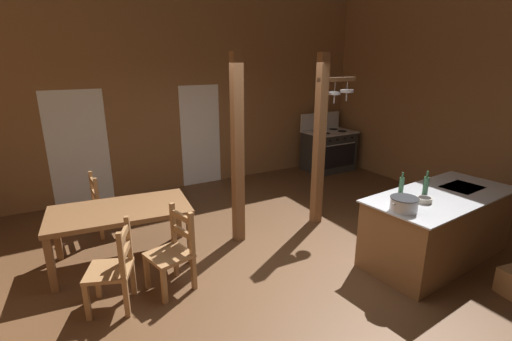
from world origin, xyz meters
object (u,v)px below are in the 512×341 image
Objects in this scene: stove_range at (328,150)px; ladderback_chair_near_window at (106,205)px; dining_table at (120,215)px; kitchen_island at (438,226)px; bottle_tall_on_counter at (401,185)px; bottle_short_on_counter at (426,185)px; stockpot_on_counter at (404,204)px; mixing_bowl_on_counter at (424,200)px; ladderback_chair_at_table_end at (173,252)px; ladderback_chair_by_post at (114,269)px.

stove_range is 5.18m from ladderback_chair_near_window.
kitchen_island is at bearing -28.09° from dining_table.
dining_table is 1.88× the size of ladderback_chair_near_window.
bottle_tall_on_counter is 0.29m from bottle_short_on_counter.
stockpot_on_counter reaches higher than mixing_bowl_on_counter.
stockpot_on_counter is at bearing -36.92° from dining_table.
bottle_short_on_counter is at bearing -17.29° from ladderback_chair_at_table_end.
ladderback_chair_near_window is 4.49m from bottle_short_on_counter.
stove_range is at bearing 62.48° from bottle_tall_on_counter.
stove_range is at bearing 59.84° from stockpot_on_counter.
stove_range is at bearing 64.42° from mixing_bowl_on_counter.
kitchen_island is 4.11m from stove_range.
mixing_bowl_on_counter is at bearing -171.61° from kitchen_island.
bottle_tall_on_counter is at bearing 145.98° from kitchen_island.
stockpot_on_counter is at bearing -120.16° from stove_range.
ladderback_chair_by_post is (-5.28, -2.84, -0.03)m from stove_range.
bottle_short_on_counter is at bearing -113.46° from stove_range.
stove_range is (1.42, 3.86, 0.03)m from kitchen_island.
ladderback_chair_by_post is (-0.25, -0.92, -0.20)m from dining_table.
stockpot_on_counter is (2.33, -1.17, 0.53)m from ladderback_chair_at_table_end.
ladderback_chair_near_window is 4.14m from stockpot_on_counter.
ladderback_chair_at_table_end is 5.45× the size of mixing_bowl_on_counter.
bottle_tall_on_counter is at bearing 141.73° from bottle_short_on_counter.
ladderback_chair_near_window is at bearing 137.24° from mixing_bowl_on_counter.
kitchen_island is at bearing -38.32° from ladderback_chair_near_window.
kitchen_island reaches higher than dining_table.
bottle_tall_on_counter is (3.43, -0.72, 0.56)m from ladderback_chair_by_post.
kitchen_island is at bearing -28.70° from bottle_short_on_counter.
dining_table is 5.88× the size of bottle_short_on_counter.
kitchen_island is 3.39m from ladderback_chair_at_table_end.
stove_range is 6.00m from ladderback_chair_by_post.
ladderback_chair_near_window is (-5.09, -0.95, -0.03)m from stove_range.
ladderback_chair_near_window is at bearing 132.64° from stockpot_on_counter.
stockpot_on_counter reaches higher than kitchen_island.
bottle_tall_on_counter is (3.18, -1.64, 0.36)m from dining_table.
ladderback_chair_by_post is at bearing -176.65° from ladderback_chair_at_table_end.
bottle_tall_on_counter is (0.45, 0.41, 0.03)m from stockpot_on_counter.
kitchen_island is 8.12× the size of bottle_tall_on_counter.
mixing_bowl_on_counter reaches higher than dining_table.
bottle_tall_on_counter reaches higher than ladderback_chair_by_post.
mixing_bowl_on_counter reaches higher than ladderback_chair_by_post.
dining_table is 0.97m from ladderback_chair_by_post.
ladderback_chair_at_table_end is 3.02m from mixing_bowl_on_counter.
bottle_tall_on_counter is at bearing -27.22° from dining_table.
mixing_bowl_on_counter is at bearing -115.58° from stove_range.
ladderback_chair_at_table_end is at bearing 3.35° from ladderback_chair_by_post.
dining_table is 10.25× the size of mixing_bowl_on_counter.
kitchen_island is 4.11m from dining_table.
bottle_tall_on_counter reaches higher than mixing_bowl_on_counter.
dining_table is at bearing 75.02° from ladderback_chair_by_post.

